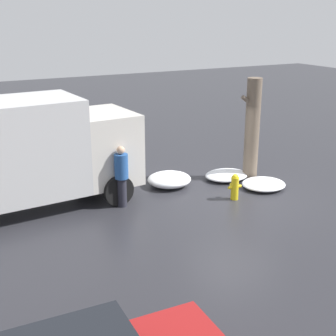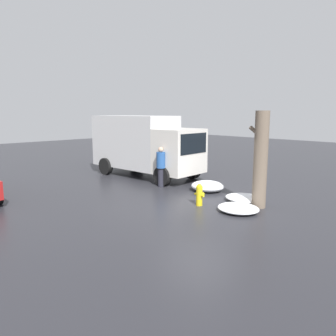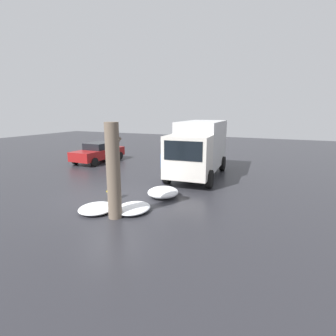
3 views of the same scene
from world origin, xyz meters
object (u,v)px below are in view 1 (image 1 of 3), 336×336
object	(u,v)px
fire_hydrant	(235,186)
delivery_truck	(22,152)
tree_trunk	(252,129)
pedestrian	(121,174)

from	to	relation	value
fire_hydrant	delivery_truck	bearing A→B (deg)	73.68
delivery_truck	tree_trunk	bearing A→B (deg)	79.76
fire_hydrant	tree_trunk	xyz separation A→B (m)	(-1.59, -1.36, 1.29)
fire_hydrant	pedestrian	world-z (taller)	pedestrian
fire_hydrant	pedestrian	distance (m)	3.41
fire_hydrant	tree_trunk	distance (m)	2.45
tree_trunk	delivery_truck	size ratio (longest dim) A/B	0.53
delivery_truck	pedestrian	size ratio (longest dim) A/B	3.54
fire_hydrant	pedestrian	size ratio (longest dim) A/B	0.44
tree_trunk	delivery_truck	distance (m)	7.29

